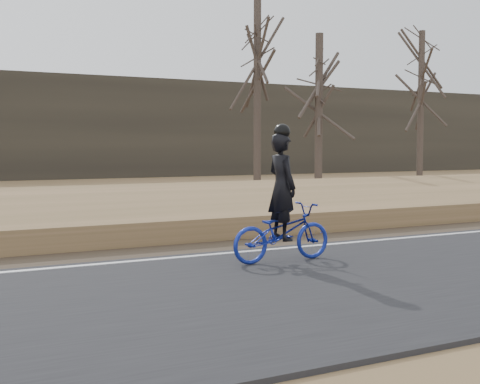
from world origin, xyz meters
name	(u,v)px	position (x,y,z in m)	size (l,w,h in m)	color
ground	(299,252)	(0.00, 0.00, 0.00)	(120.00, 120.00, 0.00)	#97724C
road	(392,274)	(0.00, -2.50, 0.03)	(120.00, 6.00, 0.06)	black
edge_line	(293,247)	(0.00, 0.20, 0.07)	(120.00, 0.12, 0.01)	silver
shoulder	(266,243)	(0.00, 1.20, 0.02)	(120.00, 1.60, 0.04)	#473A2B
embankment	(201,218)	(0.00, 4.20, 0.22)	(120.00, 5.00, 0.44)	#97724C
ballast	(145,205)	(0.00, 8.00, 0.23)	(120.00, 3.00, 0.45)	slate
railroad	(145,195)	(0.00, 8.00, 0.53)	(120.00, 2.40, 0.29)	black
treeline_backdrop	(11,127)	(0.00, 30.00, 3.00)	(120.00, 4.00, 6.00)	#383328
cyclist	(282,218)	(-0.95, -0.93, 0.77)	(1.79, 0.64, 2.22)	navy
bare_tree_center	(257,92)	(8.97, 17.21, 4.43)	(0.36, 0.36, 8.85)	#453A33
bare_tree_right	(319,112)	(10.57, 14.51, 3.43)	(0.36, 0.36, 6.87)	#453A33
bare_tree_far_right	(421,105)	(20.57, 18.74, 4.21)	(0.36, 0.36, 8.42)	#453A33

